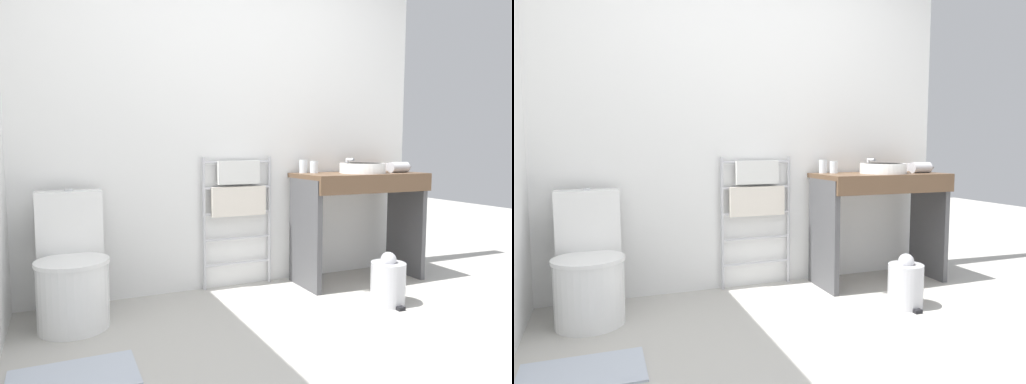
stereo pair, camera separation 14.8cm
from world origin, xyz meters
TOP-DOWN VIEW (x-y plane):
  - ground_plane at (0.00, 0.00)m, footprint 12.00×12.00m
  - wall_back at (0.00, 1.66)m, footprint 3.21×0.12m
  - toilet at (-1.13, 1.26)m, footprint 0.41×0.55m
  - towel_radiator at (0.03, 1.55)m, footprint 0.55×0.06m
  - vanity_counter at (0.95, 1.32)m, footprint 0.99×0.49m
  - sink_basin at (0.96, 1.30)m, footprint 0.35×0.35m
  - faucet at (0.96, 1.49)m, footprint 0.02×0.10m
  - cup_near_wall at (0.56, 1.51)m, footprint 0.06×0.06m
  - cup_near_edge at (0.63, 1.47)m, footprint 0.06×0.06m
  - hair_dryer at (1.28, 1.27)m, footprint 0.21×0.17m
  - trash_bin at (0.80, 0.78)m, footprint 0.23×0.26m
  - bath_mat at (-1.16, 0.55)m, footprint 0.56×0.36m

SIDE VIEW (x-z plane):
  - ground_plane at x=0.00m, z-range 0.00..0.00m
  - bath_mat at x=-1.16m, z-range 0.00..0.01m
  - trash_bin at x=0.80m, z-range -0.03..0.33m
  - toilet at x=-1.13m, z-range -0.08..0.70m
  - vanity_counter at x=0.95m, z-range 0.16..1.00m
  - towel_radiator at x=0.03m, z-range 0.18..1.16m
  - sink_basin at x=0.96m, z-range 0.85..0.93m
  - hair_dryer at x=1.28m, z-range 0.85..0.93m
  - cup_near_edge at x=0.63m, z-range 0.85..0.94m
  - cup_near_wall at x=0.56m, z-range 0.85..0.95m
  - faucet at x=0.96m, z-range 0.86..0.98m
  - wall_back at x=0.00m, z-range 0.00..2.47m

